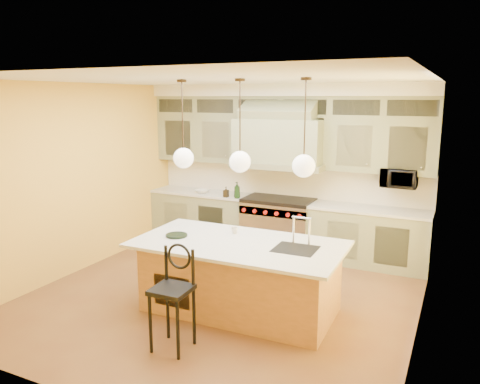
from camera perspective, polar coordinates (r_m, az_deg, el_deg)
The scene contains 18 objects.
floor at distance 6.56m, azimuth -2.26°, elevation -12.66°, with size 5.00×5.00×0.00m, color brown.
ceiling at distance 5.99m, azimuth -2.49°, elevation 13.55°, with size 5.00×5.00×0.00m, color white.
wall_back at distance 8.37m, azimuth 5.69°, elevation 2.97°, with size 5.00×5.00×0.00m, color gold.
wall_front at distance 4.15m, azimuth -18.88°, elevation -6.47°, with size 5.00×5.00×0.00m, color gold.
wall_left at distance 7.60m, azimuth -19.28°, elevation 1.50°, with size 5.00×5.00×0.00m, color gold.
wall_right at distance 5.44m, azimuth 21.62°, elevation -2.46°, with size 5.00×5.00×0.00m, color gold.
back_cabinetry at distance 8.13m, azimuth 5.04°, elevation 2.58°, with size 5.00×0.77×2.90m.
range at distance 8.24m, azimuth 4.70°, elevation -4.01°, with size 1.20×0.74×0.96m.
kitchen_island at distance 6.00m, azimuth 0.04°, elevation -10.14°, with size 2.61×1.40×1.35m.
counter_stool at distance 5.16m, azimuth -8.14°, elevation -11.87°, with size 0.41×0.41×1.14m.
microwave at distance 7.68m, azimuth 18.82°, elevation 1.64°, with size 0.54×0.37×0.30m, color black.
oil_bottle_a at distance 8.18m, azimuth -0.36°, elevation 0.23°, with size 0.11×0.11×0.29m, color black.
oil_bottle_b at distance 8.28m, azimuth -1.71°, elevation 0.01°, with size 0.08×0.09×0.19m, color black.
fruit_bowl at distance 8.68m, azimuth -4.64°, elevation 0.08°, with size 0.25×0.25×0.06m, color silver.
cup at distance 6.18m, azimuth -0.68°, elevation -4.68°, with size 0.09×0.09×0.08m, color beige.
pendant_left at distance 6.02m, azimuth -6.91°, elevation 4.40°, with size 0.26×0.26×1.11m.
pendant_center at distance 5.63m, azimuth -0.00°, elevation 4.00°, with size 0.26×0.26×1.11m.
pendant_right at distance 5.34m, azimuth 7.78°, elevation 3.48°, with size 0.26×0.26×1.11m.
Camera 1 is at (2.81, -5.28, 2.69)m, focal length 35.00 mm.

